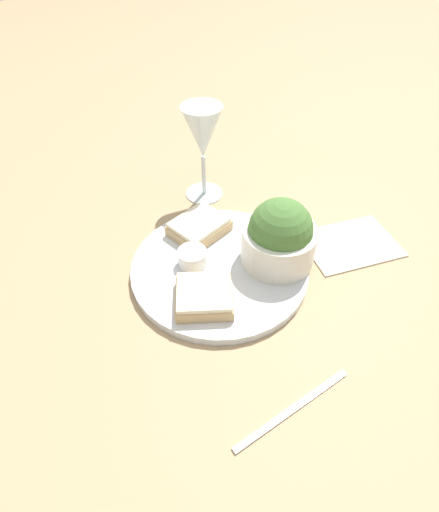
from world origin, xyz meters
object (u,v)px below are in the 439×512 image
at_px(cheese_toast_near, 199,227).
at_px(fork, 293,409).
at_px(salad_bowl, 279,237).
at_px(cheese_toast_far, 204,296).
at_px(sauce_ramekin, 192,257).
at_px(wine_glass, 203,136).
at_px(napkin, 350,243).

relative_size(cheese_toast_near, fork, 0.55).
height_order(salad_bowl, fork, salad_bowl).
xyz_separation_m(cheese_toast_near, cheese_toast_far, (0.09, 0.12, 0.00)).
xyz_separation_m(sauce_ramekin, wine_glass, (-0.15, -0.15, 0.10)).
bearing_deg(cheese_toast_far, salad_bowl, 175.42).
distance_m(cheese_toast_near, cheese_toast_far, 0.15).
bearing_deg(napkin, sauce_ramekin, -30.01).
xyz_separation_m(salad_bowl, wine_glass, (-0.04, -0.23, 0.06)).
xyz_separation_m(sauce_ramekin, fork, (0.06, 0.26, -0.03)).
xyz_separation_m(salad_bowl, napkin, (-0.13, 0.05, -0.06)).
distance_m(napkin, fork, 0.32).
xyz_separation_m(sauce_ramekin, cheese_toast_near, (-0.06, -0.05, -0.00)).
relative_size(salad_bowl, cheese_toast_near, 1.20).
height_order(cheese_toast_near, fork, cheese_toast_near).
distance_m(sauce_ramekin, wine_glass, 0.23).
height_order(wine_glass, napkin, wine_glass).
distance_m(sauce_ramekin, cheese_toast_near, 0.08).
height_order(salad_bowl, cheese_toast_far, salad_bowl).
height_order(sauce_ramekin, wine_glass, wine_glass).
distance_m(cheese_toast_near, napkin, 0.26).
distance_m(sauce_ramekin, cheese_toast_far, 0.08).
relative_size(napkin, fork, 1.08).
height_order(cheese_toast_far, wine_glass, wine_glass).
height_order(sauce_ramekin, cheese_toast_far, same).
bearing_deg(salad_bowl, fork, 46.93).
bearing_deg(napkin, wine_glass, -72.43).
relative_size(wine_glass, fork, 1.02).
bearing_deg(cheese_toast_near, napkin, 134.03).
xyz_separation_m(salad_bowl, fork, (0.17, 0.18, -0.06)).
relative_size(wine_glass, napkin, 0.95).
bearing_deg(cheese_toast_near, sauce_ramekin, 41.75).
bearing_deg(napkin, cheese_toast_far, -13.51).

